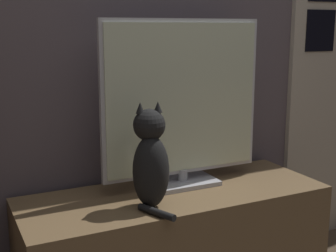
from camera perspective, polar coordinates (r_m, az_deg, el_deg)
The scene contains 4 objects.
wall_back at distance 2.23m, azimuth -2.62°, elevation 13.54°, with size 4.80×0.05×2.60m.
tv_stand at distance 2.19m, azimuth 0.83°, elevation -14.49°, with size 1.37×0.50×0.52m.
tv at distance 2.10m, azimuth 1.82°, elevation 2.74°, with size 0.77×0.19×0.75m.
cat at distance 1.88m, azimuth -2.16°, elevation -4.17°, with size 0.17×0.29×0.43m.
Camera 1 is at (-0.89, -0.82, 1.24)m, focal length 50.00 mm.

